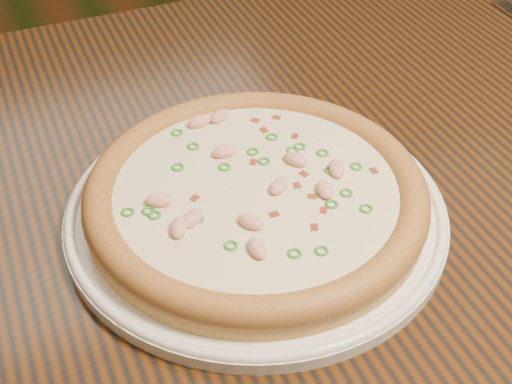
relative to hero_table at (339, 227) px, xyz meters
name	(u,v)px	position (x,y,z in m)	size (l,w,h in m)	color
ground	(416,363)	(0.33, 0.18, -0.65)	(9.00, 9.00, 0.00)	black
hero_table	(339,227)	(0.00, 0.00, 0.00)	(1.20, 0.80, 0.75)	black
plate	(256,210)	(-0.12, -0.05, 0.11)	(0.34, 0.34, 0.02)	white
pizza	(256,194)	(-0.12, -0.05, 0.13)	(0.30, 0.30, 0.03)	gold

